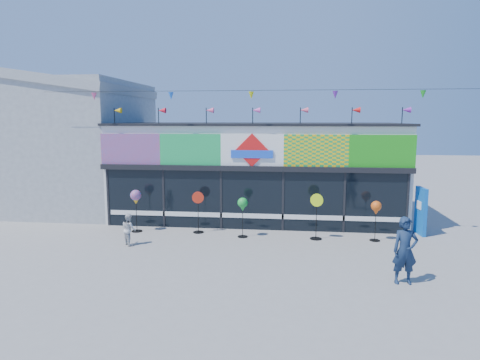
% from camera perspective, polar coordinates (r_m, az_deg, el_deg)
% --- Properties ---
extents(ground, '(80.00, 80.00, 0.00)m').
position_cam_1_polar(ground, '(13.54, 0.26, -10.27)').
color(ground, gray).
rests_on(ground, ground).
extents(kite_shop, '(16.00, 5.70, 5.31)m').
position_cam_1_polar(kite_shop, '(18.89, 2.28, 1.38)').
color(kite_shop, white).
rests_on(kite_shop, ground).
extents(neighbour_building, '(8.18, 7.20, 6.87)m').
position_cam_1_polar(neighbour_building, '(22.86, -23.43, 4.80)').
color(neighbour_building, '#AAADAF').
rests_on(neighbour_building, ground).
extents(blue_sign, '(0.22, 0.89, 1.77)m').
position_cam_1_polar(blue_sign, '(17.28, 22.95, -3.81)').
color(blue_sign, '#0C5CB8').
rests_on(blue_sign, ground).
extents(spinner_0, '(0.41, 0.41, 1.62)m').
position_cam_1_polar(spinner_0, '(16.67, -13.72, -2.38)').
color(spinner_0, black).
rests_on(spinner_0, ground).
extents(spinner_1, '(0.44, 0.40, 1.57)m').
position_cam_1_polar(spinner_1, '(16.22, -5.60, -4.15)').
color(spinner_1, black).
rests_on(spinner_1, ground).
extents(spinner_2, '(0.37, 0.37, 1.46)m').
position_cam_1_polar(spinner_2, '(15.47, 0.35, -3.43)').
color(spinner_2, black).
rests_on(spinner_2, ground).
extents(spinner_3, '(0.45, 0.42, 1.65)m').
position_cam_1_polar(spinner_3, '(15.51, 10.15, -4.65)').
color(spinner_3, black).
rests_on(spinner_3, ground).
extents(spinner_4, '(0.36, 0.36, 1.43)m').
position_cam_1_polar(spinner_4, '(15.74, 17.69, -3.70)').
color(spinner_4, black).
rests_on(spinner_4, ground).
extents(adult_man, '(0.69, 0.49, 1.78)m').
position_cam_1_polar(adult_man, '(12.04, 21.15, -8.77)').
color(adult_man, '#152642').
rests_on(adult_man, ground).
extents(child, '(0.59, 0.59, 1.09)m').
position_cam_1_polar(child, '(15.16, -14.59, -6.37)').
color(child, silver).
rests_on(child, ground).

